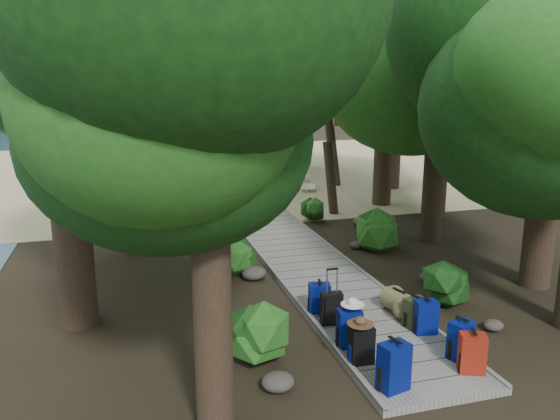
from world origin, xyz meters
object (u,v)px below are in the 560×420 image
object	(u,v)px
backpack_right_a	(472,351)
kayak	(163,191)
duffel_right_khaki	(399,302)
lone_suitcase_on_sand	(252,192)
backpack_right_d	(415,311)
backpack_left_d	(319,296)
backpack_right_b	(461,338)
backpack_left_c	(349,326)
sun_lounger	(309,184)
backpack_right_c	(426,315)
suitcase_on_boardwalk	(331,308)
backpack_left_a	(394,364)
backpack_left_b	(361,343)

from	to	relation	value
backpack_right_a	kayak	bearing A→B (deg)	124.94
duffel_right_khaki	lone_suitcase_on_sand	size ratio (longest dim) A/B	0.85
backpack_right_d	backpack_left_d	bearing A→B (deg)	129.80
backpack_right_b	backpack_right_a	bearing A→B (deg)	-121.71
backpack_left_c	sun_lounger	xyz separation A→B (m)	(3.73, 12.91, -0.18)
backpack_right_b	lone_suitcase_on_sand	bearing A→B (deg)	71.36
backpack_left_d	duffel_right_khaki	size ratio (longest dim) A/B	0.98
backpack_right_c	suitcase_on_boardwalk	bearing A→B (deg)	158.92
backpack_left_a	suitcase_on_boardwalk	distance (m)	2.22
backpack_left_b	duffel_right_khaki	world-z (taller)	backpack_left_b
lone_suitcase_on_sand	backpack_right_b	bearing A→B (deg)	-76.26
backpack_right_a	backpack_right_c	bearing A→B (deg)	111.16
backpack_right_b	duffel_right_khaki	distance (m)	1.83
backpack_left_d	backpack_right_a	world-z (taller)	backpack_right_a
duffel_right_khaki	lone_suitcase_on_sand	world-z (taller)	lone_suitcase_on_sand
backpack_left_a	suitcase_on_boardwalk	world-z (taller)	backpack_left_a
backpack_left_c	backpack_left_d	bearing A→B (deg)	95.72
backpack_left_d	duffel_right_khaki	xyz separation A→B (m)	(1.41, -0.43, -0.10)
kayak	sun_lounger	bearing A→B (deg)	-23.49
backpack_left_b	backpack_right_c	size ratio (longest dim) A/B	1.02
lone_suitcase_on_sand	kayak	size ratio (longest dim) A/B	0.23
backpack_left_d	backpack_right_d	xyz separation A→B (m)	(1.40, -1.03, -0.02)
backpack_left_b	suitcase_on_boardwalk	bearing A→B (deg)	90.03
kayak	suitcase_on_boardwalk	bearing A→B (deg)	-98.50
backpack_left_d	sun_lounger	bearing A→B (deg)	85.09
duffel_right_khaki	backpack_right_a	bearing A→B (deg)	-103.32
sun_lounger	backpack_right_a	bearing A→B (deg)	-78.78
backpack_left_b	duffel_right_khaki	distance (m)	2.10
backpack_left_b	backpack_right_a	xyz separation A→B (m)	(1.45, -0.70, 0.00)
backpack_right_a	kayak	world-z (taller)	backpack_right_a
backpack_right_a	lone_suitcase_on_sand	world-z (taller)	backpack_right_a
backpack_right_a	suitcase_on_boardwalk	xyz separation A→B (m)	(-1.40, 2.10, -0.04)
backpack_right_d	kayak	xyz separation A→B (m)	(-3.38, 13.12, -0.23)
backpack_left_d	kayak	world-z (taller)	backpack_left_d
lone_suitcase_on_sand	backpack_right_a	bearing A→B (deg)	-76.68
backpack_left_a	lone_suitcase_on_sand	size ratio (longest dim) A/B	1.06
backpack_right_a	backpack_right_b	size ratio (longest dim) A/B	0.99
backpack_left_a	duffel_right_khaki	xyz separation A→B (m)	(1.32, 2.34, -0.18)
duffel_right_khaki	backpack_right_c	bearing A→B (deg)	-101.48
backpack_right_d	backpack_left_c	bearing A→B (deg)	-178.53
backpack_right_c	suitcase_on_boardwalk	size ratio (longest dim) A/B	1.09
backpack_left_c	suitcase_on_boardwalk	bearing A→B (deg)	93.97
backpack_left_a	backpack_left_c	size ratio (longest dim) A/B	1.09
backpack_left_a	duffel_right_khaki	distance (m)	2.69
backpack_left_d	backpack_right_c	xyz separation A→B (m)	(1.44, -1.32, 0.02)
backpack_right_b	backpack_right_c	world-z (taller)	backpack_right_b
backpack_right_c	backpack_right_d	world-z (taller)	backpack_right_c
backpack_left_b	backpack_right_c	world-z (taller)	backpack_left_b
duffel_right_khaki	sun_lounger	size ratio (longest dim) A/B	0.37
backpack_right_a	lone_suitcase_on_sand	distance (m)	12.73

